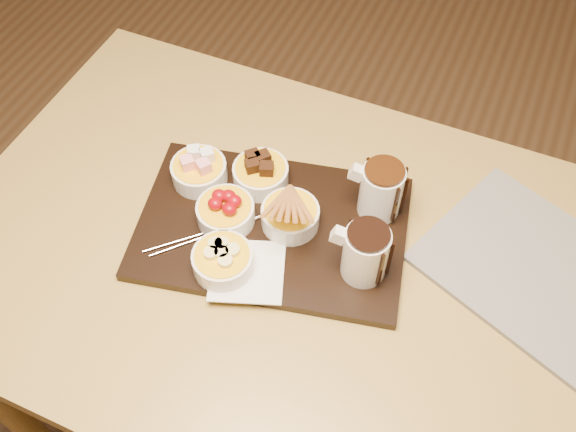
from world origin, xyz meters
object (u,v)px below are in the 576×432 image
at_px(serving_board, 272,228).
at_px(newspaper, 535,270).
at_px(bowl_strawberries, 226,213).
at_px(dining_table, 291,283).
at_px(pitcher_milk_chocolate, 381,191).
at_px(pitcher_dark_chocolate, 365,253).

distance_m(serving_board, newspaper, 0.45).
height_order(serving_board, bowl_strawberries, bowl_strawberries).
distance_m(dining_table, pitcher_milk_chocolate, 0.24).
distance_m(pitcher_dark_chocolate, pitcher_milk_chocolate, 0.13).
bearing_deg(pitcher_milk_chocolate, bowl_strawberries, -163.61).
xyz_separation_m(pitcher_dark_chocolate, pitcher_milk_chocolate, (-0.02, 0.13, 0.00)).
bearing_deg(serving_board, pitcher_dark_chocolate, -19.98).
bearing_deg(pitcher_milk_chocolate, dining_table, -139.92).
bearing_deg(pitcher_milk_chocolate, pitcher_dark_chocolate, -94.40).
bearing_deg(newspaper, pitcher_milk_chocolate, -159.61).
height_order(dining_table, serving_board, serving_board).
xyz_separation_m(serving_board, pitcher_dark_chocolate, (0.17, -0.02, 0.06)).
bearing_deg(dining_table, pitcher_dark_chocolate, 3.45).
bearing_deg(serving_board, pitcher_milk_chocolate, 21.80).
relative_size(dining_table, pitcher_milk_chocolate, 11.93).
bearing_deg(pitcher_milk_chocolate, newspaper, -13.34).
bearing_deg(dining_table, serving_board, 147.88).
distance_m(dining_table, pitcher_dark_chocolate, 0.21).
relative_size(pitcher_dark_chocolate, newspaper, 0.29).
bearing_deg(newspaper, pitcher_dark_chocolate, -133.20).
height_order(serving_board, pitcher_milk_chocolate, pitcher_milk_chocolate).
xyz_separation_m(bowl_strawberries, newspaper, (0.51, 0.12, -0.03)).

